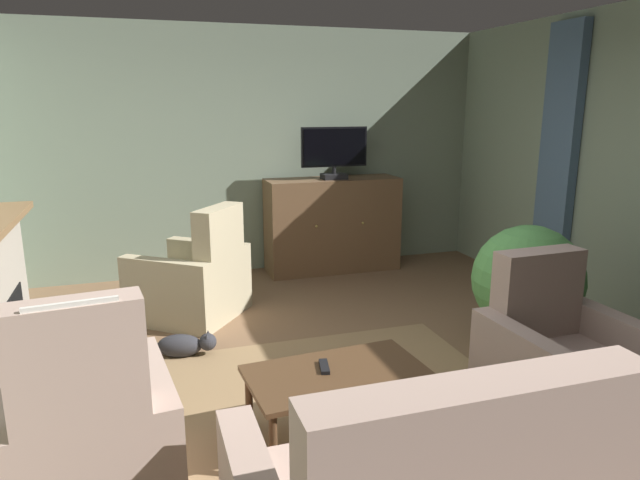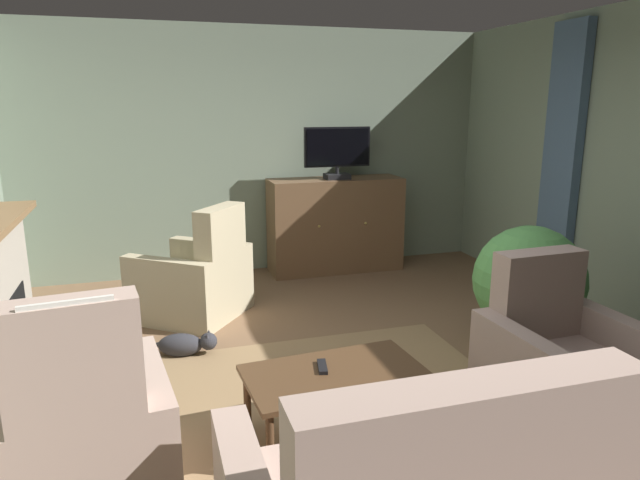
% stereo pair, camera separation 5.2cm
% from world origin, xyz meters
% --- Properties ---
extents(ground_plane, '(5.94, 6.45, 0.04)m').
position_xyz_m(ground_plane, '(0.00, 0.00, -0.02)').
color(ground_plane, brown).
extents(wall_back, '(5.94, 0.10, 2.75)m').
position_xyz_m(wall_back, '(0.00, 2.98, 1.37)').
color(wall_back, gray).
rests_on(wall_back, ground_plane).
extents(curtain_panel_far, '(0.10, 0.44, 2.31)m').
position_xyz_m(curtain_panel_far, '(2.61, 1.11, 1.51)').
color(curtain_panel_far, slate).
extents(rug_central, '(2.28, 1.68, 0.01)m').
position_xyz_m(rug_central, '(-0.12, -0.10, 0.01)').
color(rug_central, '#8E704C').
rests_on(rug_central, ground_plane).
extents(tv_cabinet, '(1.53, 0.53, 1.08)m').
position_xyz_m(tv_cabinet, '(0.81, 2.63, 0.52)').
color(tv_cabinet, '#4A3523').
rests_on(tv_cabinet, ground_plane).
extents(television, '(0.76, 0.20, 0.58)m').
position_xyz_m(television, '(0.81, 2.57, 1.39)').
color(television, black).
rests_on(television, tv_cabinet).
extents(coffee_table, '(1.07, 0.66, 0.42)m').
position_xyz_m(coffee_table, '(-0.29, -0.67, 0.38)').
color(coffee_table, '#4C331E').
rests_on(coffee_table, ground_plane).
extents(tv_remote, '(0.08, 0.18, 0.02)m').
position_xyz_m(tv_remote, '(-0.35, -0.61, 0.43)').
color(tv_remote, black).
rests_on(tv_remote, coffee_table).
extents(armchair_beside_cabinet, '(0.90, 0.94, 1.17)m').
position_xyz_m(armchair_beside_cabinet, '(-1.62, -0.86, 0.35)').
color(armchair_beside_cabinet, '#BC9E8E').
rests_on(armchair_beside_cabinet, ground_plane).
extents(armchair_in_far_corner, '(1.19, 1.19, 1.04)m').
position_xyz_m(armchair_in_far_corner, '(-0.89, 1.58, 0.33)').
color(armchair_in_far_corner, tan).
rests_on(armchair_in_far_corner, ground_plane).
extents(armchair_near_window, '(0.88, 0.91, 1.01)m').
position_xyz_m(armchair_near_window, '(1.12, -0.89, 0.32)').
color(armchair_near_window, '#A3897F').
rests_on(armchair_near_window, ground_plane).
extents(potted_plant_small_fern_corner, '(0.83, 0.83, 1.04)m').
position_xyz_m(potted_plant_small_fern_corner, '(1.44, -0.07, 0.60)').
color(potted_plant_small_fern_corner, beige).
rests_on(potted_plant_small_fern_corner, ground_plane).
extents(cat, '(0.64, 0.28, 0.20)m').
position_xyz_m(cat, '(-1.05, 0.73, 0.09)').
color(cat, '#2D2D33').
rests_on(cat, ground_plane).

